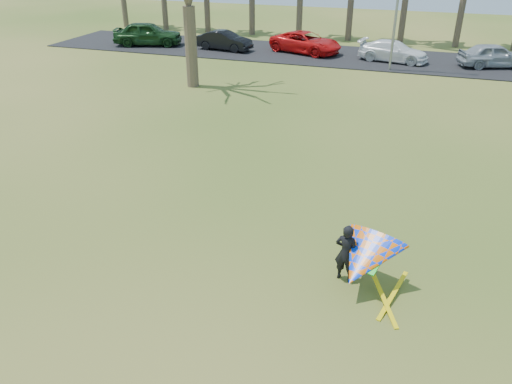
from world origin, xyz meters
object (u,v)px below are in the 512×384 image
(car_0, at_px, (148,34))
(car_1, at_px, (225,41))
(kite_flyer, at_px, (363,259))
(car_4, at_px, (494,55))
(car_2, at_px, (306,42))
(car_3, at_px, (393,51))

(car_0, distance_m, car_1, 6.03)
(kite_flyer, bearing_deg, car_4, 78.98)
(car_2, relative_size, car_3, 1.14)
(car_2, relative_size, kite_flyer, 2.13)
(car_0, bearing_deg, car_2, -100.78)
(car_3, bearing_deg, car_0, 101.80)
(car_1, bearing_deg, car_2, -73.15)
(car_2, bearing_deg, car_1, 118.77)
(car_1, relative_size, car_4, 0.94)
(car_1, relative_size, kite_flyer, 1.67)
(car_1, xyz_separation_m, kite_flyer, (13.03, -24.17, 0.12))
(car_1, xyz_separation_m, car_4, (17.83, 0.50, 0.07))
(car_4, bearing_deg, kite_flyer, 150.22)
(car_2, bearing_deg, car_3, -78.01)
(car_0, distance_m, car_4, 23.87)
(kite_flyer, bearing_deg, car_1, 118.33)
(car_1, relative_size, car_2, 0.79)
(car_4, relative_size, kite_flyer, 1.79)
(car_1, xyz_separation_m, car_2, (5.73, 0.95, 0.05))
(car_0, bearing_deg, car_4, -104.79)
(car_4, height_order, kite_flyer, kite_flyer)
(car_3, relative_size, car_4, 1.05)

